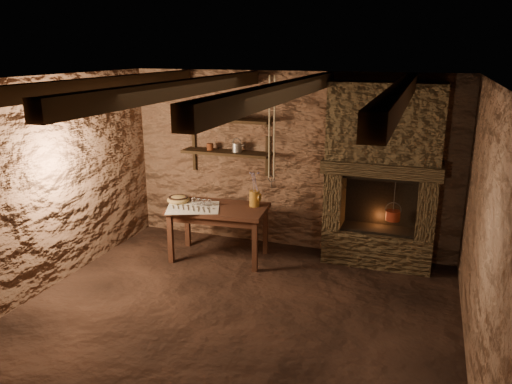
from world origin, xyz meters
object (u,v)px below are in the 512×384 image
(iron_stockpot, at_px, (229,112))
(wooden_bowl, at_px, (178,200))
(work_table, at_px, (219,231))
(red_pot, at_px, (393,215))
(stoneware_jug, at_px, (255,191))

(iron_stockpot, bearing_deg, wooden_bowl, -131.02)
(work_table, height_order, red_pot, red_pot)
(stoneware_jug, relative_size, wooden_bowl, 1.55)
(wooden_bowl, xyz_separation_m, iron_stockpot, (0.50, 0.58, 1.11))
(wooden_bowl, bearing_deg, stoneware_jug, 9.95)
(work_table, height_order, wooden_bowl, wooden_bowl)
(work_table, relative_size, iron_stockpot, 5.74)
(stoneware_jug, xyz_separation_m, iron_stockpot, (-0.51, 0.40, 0.95))
(iron_stockpot, relative_size, red_pot, 0.42)
(stoneware_jug, height_order, red_pot, stoneware_jug)
(work_table, distance_m, wooden_bowl, 0.68)
(stoneware_jug, bearing_deg, wooden_bowl, -146.43)
(work_table, height_order, stoneware_jug, stoneware_jug)
(work_table, distance_m, red_pot, 2.22)
(stoneware_jug, bearing_deg, red_pot, 32.90)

